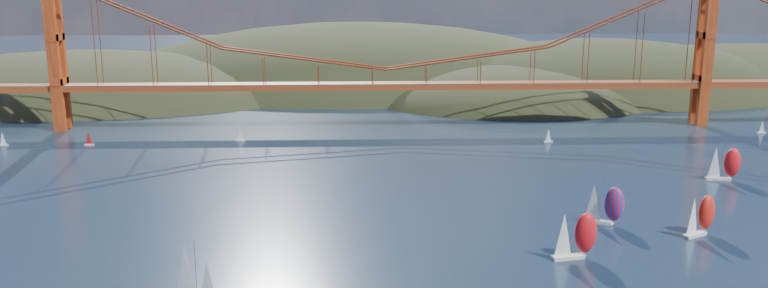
% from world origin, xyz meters
% --- Properties ---
extents(headlands, '(725.00, 225.00, 96.00)m').
position_xyz_m(headlands, '(44.95, 278.29, -12.46)').
color(headlands, black).
rests_on(headlands, ground).
extents(bridge, '(552.00, 12.00, 55.00)m').
position_xyz_m(bridge, '(-1.75, 180.00, 32.23)').
color(bridge, brown).
rests_on(bridge, ground).
extents(sloop_navy, '(8.67, 5.67, 12.90)m').
position_xyz_m(sloop_navy, '(-39.88, 25.25, 5.69)').
color(sloop_navy, black).
rests_on(sloop_navy, ground).
extents(racer_0, '(9.73, 5.10, 10.92)m').
position_xyz_m(racer_0, '(32.94, 45.66, 5.16)').
color(racer_0, silver).
rests_on(racer_0, ground).
extents(racer_1, '(9.07, 6.95, 10.26)m').
position_xyz_m(racer_1, '(64.67, 58.17, 4.85)').
color(racer_1, silver).
rests_on(racer_1, ground).
extents(racer_3, '(9.29, 3.99, 10.56)m').
position_xyz_m(racer_3, '(91.61, 102.30, 4.99)').
color(racer_3, silver).
rests_on(racer_3, ground).
extents(racer_rwb, '(9.29, 6.27, 10.40)m').
position_xyz_m(racer_rwb, '(45.86, 66.76, 4.91)').
color(racer_rwb, white).
rests_on(racer_rwb, ground).
extents(distant_boat_1, '(3.00, 2.00, 4.70)m').
position_xyz_m(distant_boat_1, '(-130.32, 153.62, 2.41)').
color(distant_boat_1, silver).
rests_on(distant_boat_1, ground).
extents(distant_boat_2, '(3.00, 2.00, 4.70)m').
position_xyz_m(distant_boat_2, '(-101.45, 152.92, 2.41)').
color(distant_boat_2, silver).
rests_on(distant_boat_2, ground).
extents(distant_boat_3, '(3.00, 2.00, 4.70)m').
position_xyz_m(distant_boat_3, '(-51.31, 157.45, 2.41)').
color(distant_boat_3, silver).
rests_on(distant_boat_3, ground).
extents(distant_boat_4, '(3.00, 2.00, 4.70)m').
position_xyz_m(distant_boat_4, '(135.94, 162.99, 2.41)').
color(distant_boat_4, silver).
rests_on(distant_boat_4, ground).
extents(distant_boat_8, '(3.00, 2.00, 4.70)m').
position_xyz_m(distant_boat_8, '(54.78, 151.49, 2.41)').
color(distant_boat_8, silver).
rests_on(distant_boat_8, ground).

